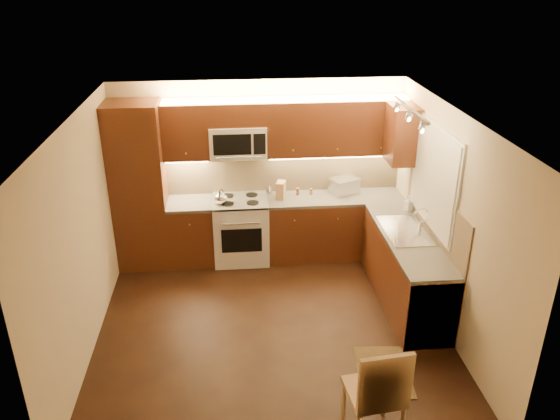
{
  "coord_description": "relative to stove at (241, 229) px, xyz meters",
  "views": [
    {
      "loc": [
        -0.4,
        -5.29,
        3.91
      ],
      "look_at": [
        0.15,
        0.55,
        1.25
      ],
      "focal_mm": 35.11,
      "sensor_mm": 36.0,
      "label": 1
    }
  ],
  "objects": [
    {
      "name": "microwave",
      "position": [
        0.0,
        0.14,
        1.26
      ],
      "size": [
        0.76,
        0.38,
        0.44
      ],
      "primitive_type": null,
      "color": "silver",
      "rests_on": "wall_back"
    },
    {
      "name": "wall_left",
      "position": [
        -1.7,
        -1.68,
        0.79
      ],
      "size": [
        0.01,
        4.0,
        2.5
      ],
      "primitive_type": "cube",
      "color": "#BFAD8C",
      "rests_on": "ground"
    },
    {
      "name": "wall_right",
      "position": [
        2.3,
        -1.68,
        0.79
      ],
      "size": [
        0.01,
        4.0,
        2.5
      ],
      "primitive_type": "cube",
      "color": "#BFAD8C",
      "rests_on": "ground"
    },
    {
      "name": "toaster_oven",
      "position": [
        1.49,
        0.15,
        0.55
      ],
      "size": [
        0.45,
        0.4,
        0.22
      ],
      "primitive_type": "cube",
      "rotation": [
        0.0,
        0.0,
        0.41
      ],
      "color": "silver",
      "rests_on": "counter_back_right"
    },
    {
      "name": "counter_back_left",
      "position": [
        -0.69,
        0.02,
        0.42
      ],
      "size": [
        0.62,
        0.6,
        0.04
      ],
      "primitive_type": "cube",
      "color": "#373532",
      "rests_on": "base_cab_back_left"
    },
    {
      "name": "kettle",
      "position": [
        -0.26,
        -0.12,
        0.57
      ],
      "size": [
        0.24,
        0.24,
        0.21
      ],
      "primitive_type": null,
      "rotation": [
        0.0,
        0.0,
        -0.34
      ],
      "color": "silver",
      "rests_on": "stove"
    },
    {
      "name": "window_frame",
      "position": [
        2.29,
        -1.12,
        1.14
      ],
      "size": [
        0.03,
        1.44,
        1.24
      ],
      "primitive_type": "cube",
      "color": "silver",
      "rests_on": "wall_right"
    },
    {
      "name": "counter_right",
      "position": [
        2.0,
        -1.28,
        0.42
      ],
      "size": [
        0.6,
        2.0,
        0.04
      ],
      "primitive_type": "cube",
      "color": "#373532",
      "rests_on": "base_cab_right"
    },
    {
      "name": "upper_cab_bridge",
      "position": [
        0.0,
        0.15,
        1.63
      ],
      "size": [
        0.76,
        0.35,
        0.31
      ],
      "primitive_type": "cube",
      "color": "#3F220D",
      "rests_on": "wall_back"
    },
    {
      "name": "ceiling",
      "position": [
        0.3,
        -1.68,
        2.04
      ],
      "size": [
        4.0,
        4.0,
        0.01
      ],
      "primitive_type": "cube",
      "color": "beige",
      "rests_on": "ground"
    },
    {
      "name": "upper_cab_back_left",
      "position": [
        -0.69,
        0.15,
        1.42
      ],
      "size": [
        0.62,
        0.35,
        0.75
      ],
      "primitive_type": "cube",
      "color": "#3F220D",
      "rests_on": "wall_back"
    },
    {
      "name": "upper_cab_right_corner",
      "position": [
        2.12,
        -0.28,
        1.42
      ],
      "size": [
        0.35,
        0.5,
        0.75
      ],
      "primitive_type": "cube",
      "color": "#3F220D",
      "rests_on": "wall_right"
    },
    {
      "name": "upper_cab_back_right",
      "position": [
        1.34,
        0.15,
        1.42
      ],
      "size": [
        1.92,
        0.35,
        0.75
      ],
      "primitive_type": "cube",
      "color": "#3F220D",
      "rests_on": "wall_back"
    },
    {
      "name": "soap_bottle",
      "position": [
        2.22,
        -0.52,
        0.54
      ],
      "size": [
        0.12,
        0.12,
        0.2
      ],
      "primitive_type": "imported",
      "rotation": [
        0.0,
        0.0,
        0.41
      ],
      "color": "white",
      "rests_on": "counter_right"
    },
    {
      "name": "base_cab_back_right",
      "position": [
        1.34,
        0.02,
        -0.03
      ],
      "size": [
        1.92,
        0.6,
        0.86
      ],
      "primitive_type": "cube",
      "color": "#3F220D",
      "rests_on": "floor"
    },
    {
      "name": "floor",
      "position": [
        0.3,
        -1.68,
        -0.46
      ],
      "size": [
        4.0,
        4.0,
        0.01
      ],
      "primitive_type": "cube",
      "color": "black",
      "rests_on": "ground"
    },
    {
      "name": "spice_jar_d",
      "position": [
        1.01,
        0.14,
        0.48
      ],
      "size": [
        0.05,
        0.05,
        0.09
      ],
      "primitive_type": "cylinder",
      "rotation": [
        0.0,
        0.0,
        0.15
      ],
      "color": "olive",
      "rests_on": "counter_back_right"
    },
    {
      "name": "dining_chair",
      "position": [
        1.06,
        -3.38,
        0.07
      ],
      "size": [
        0.51,
        0.51,
        1.05
      ],
      "primitive_type": null,
      "rotation": [
        0.0,
        0.0,
        0.11
      ],
      "color": "#9D6D47",
      "rests_on": "floor"
    },
    {
      "name": "window_blinds",
      "position": [
        2.27,
        -1.12,
        1.14
      ],
      "size": [
        0.02,
        1.36,
        1.16
      ],
      "primitive_type": "cube",
      "color": "silver",
      "rests_on": "wall_right"
    },
    {
      "name": "backsplash_right",
      "position": [
        2.29,
        -1.28,
        0.74
      ],
      "size": [
        0.02,
        2.0,
        0.6
      ],
      "primitive_type": "cube",
      "color": "tan",
      "rests_on": "wall_right"
    },
    {
      "name": "base_cab_right",
      "position": [
        2.0,
        -1.28,
        -0.03
      ],
      "size": [
        0.6,
        2.0,
        0.86
      ],
      "primitive_type": "cube",
      "color": "#3F220D",
      "rests_on": "floor"
    },
    {
      "name": "pantry",
      "position": [
        -1.35,
        0.02,
        0.69
      ],
      "size": [
        0.7,
        0.6,
        2.3
      ],
      "primitive_type": "cube",
      "color": "#3F220D",
      "rests_on": "floor"
    },
    {
      "name": "knife_block",
      "position": [
        0.57,
        0.05,
        0.56
      ],
      "size": [
        0.16,
        0.2,
        0.24
      ],
      "primitive_type": "cube",
      "rotation": [
        0.0,
        0.0,
        -0.29
      ],
      "color": "#9D6D47",
      "rests_on": "counter_back_right"
    },
    {
      "name": "dishwasher",
      "position": [
        2.0,
        -1.98,
        -0.03
      ],
      "size": [
        0.58,
        0.6,
        0.84
      ],
      "primitive_type": "cube",
      "color": "silver",
      "rests_on": "floor"
    },
    {
      "name": "wall_front",
      "position": [
        0.3,
        -3.67,
        0.79
      ],
      "size": [
        4.0,
        0.01,
        2.5
      ],
      "primitive_type": "cube",
      "color": "#BFAD8C",
      "rests_on": "ground"
    },
    {
      "name": "stove",
      "position": [
        0.0,
        0.0,
        0.0
      ],
      "size": [
        0.76,
        0.65,
        0.92
      ],
      "primitive_type": null,
      "color": "silver",
      "rests_on": "floor"
    },
    {
      "name": "rug",
      "position": [
        1.4,
        -2.58,
        -0.45
      ],
      "size": [
        0.61,
        0.85,
        0.01
      ],
      "primitive_type": "cube",
      "rotation": [
        0.0,
        0.0,
        -0.09
      ],
      "color": "black",
      "rests_on": "floor"
    },
    {
      "name": "counter_back_right",
      "position": [
        1.34,
        0.02,
        0.42
      ],
      "size": [
        1.92,
        0.6,
        0.04
      ],
      "primitive_type": "cube",
      "color": "#373532",
      "rests_on": "base_cab_back_right"
    },
    {
      "name": "spice_jar_b",
      "position": [
        0.82,
        0.14,
        0.49
      ],
      "size": [
        0.06,
        0.06,
        0.1
      ],
      "primitive_type": "cylinder",
      "rotation": [
        0.0,
        0.0,
        -0.24
      ],
      "color": "brown",
      "rests_on": "counter_back_right"
    },
    {
      "name": "spice_jar_a",
      "position": [
        0.44,
        0.21,
        0.48
      ],
      "size": [
        0.06,
        0.06,
        0.09
      ],
      "primitive_type": "cylinder",
      "rotation": [
        0.0,
        0.0,
        0.35
      ],
      "color": "silver",
      "rests_on": "counter_back_right"
    },
    {
      "name": "backsplash_back",
      "position": [
        0.65,
        0.31,
        0.74
      ],
      "size": [
        3.3,
        0.02,
        0.6
      ],
      "primitive_type": "cube",
      "color": "tan",
      "rests_on": "wall_back"
    },
    {
      "name": "faucet",
      "position": [
        2.18,
        -1.12,
        0.59
      ],
      "size": [
        0.2,
        0.04,
        0.3
      ],
      "primitive_type": null,
      "color": "silver",
      "rests_on": "counter_right"
    },
    {
      "name": "base_cab_back_left",
      "position": [
        -0.69,
        0.02,
        -0.03
      ],
      "size": [
        0.62,
        0.6,
        0.86
      ],
      "primitive_type": "cube",
      "color": "#3F220D",
      "rests_on": "floor"
    },
    {
      "name": "spice_jar_c",
      "position": [
        0.44,
        0.26,
        0.49
      ],
      "size": [
        0.05,
        0.05,
        0.11
      ],
      "primitive_type": "cylinder",
      "rotation": [
        0.0,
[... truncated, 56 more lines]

